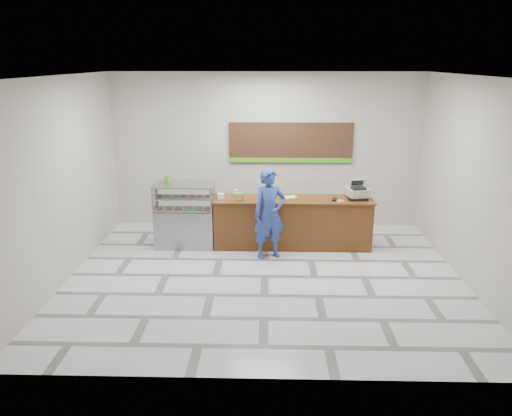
{
  "coord_description": "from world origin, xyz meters",
  "views": [
    {
      "loc": [
        0.06,
        -8.25,
        3.76
      ],
      "look_at": [
        -0.18,
        0.9,
        1.02
      ],
      "focal_mm": 35.0,
      "sensor_mm": 36.0,
      "label": 1
    }
  ],
  "objects_px": {
    "display_case": "(185,214)",
    "customer": "(269,214)",
    "serving_tray": "(289,197)",
    "cash_register": "(357,192)",
    "sales_counter": "(292,222)"
  },
  "relations": [
    {
      "from": "serving_tray",
      "to": "cash_register",
      "type": "bearing_deg",
      "value": -22.0
    },
    {
      "from": "sales_counter",
      "to": "customer",
      "type": "bearing_deg",
      "value": -128.29
    },
    {
      "from": "cash_register",
      "to": "customer",
      "type": "height_order",
      "value": "customer"
    },
    {
      "from": "serving_tray",
      "to": "customer",
      "type": "xyz_separation_m",
      "value": [
        -0.4,
        -0.67,
        -0.15
      ]
    },
    {
      "from": "display_case",
      "to": "customer",
      "type": "bearing_deg",
      "value": -19.11
    },
    {
      "from": "customer",
      "to": "serving_tray",
      "type": "bearing_deg",
      "value": 39.25
    },
    {
      "from": "display_case",
      "to": "serving_tray",
      "type": "relative_size",
      "value": 3.49
    },
    {
      "from": "sales_counter",
      "to": "customer",
      "type": "distance_m",
      "value": 0.85
    },
    {
      "from": "sales_counter",
      "to": "display_case",
      "type": "distance_m",
      "value": 2.23
    },
    {
      "from": "sales_counter",
      "to": "serving_tray",
      "type": "xyz_separation_m",
      "value": [
        -0.07,
        0.07,
        0.52
      ]
    },
    {
      "from": "cash_register",
      "to": "display_case",
      "type": "bearing_deg",
      "value": 165.77
    },
    {
      "from": "sales_counter",
      "to": "customer",
      "type": "relative_size",
      "value": 1.83
    },
    {
      "from": "display_case",
      "to": "customer",
      "type": "height_order",
      "value": "customer"
    },
    {
      "from": "display_case",
      "to": "serving_tray",
      "type": "height_order",
      "value": "display_case"
    },
    {
      "from": "sales_counter",
      "to": "cash_register",
      "type": "height_order",
      "value": "cash_register"
    }
  ]
}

